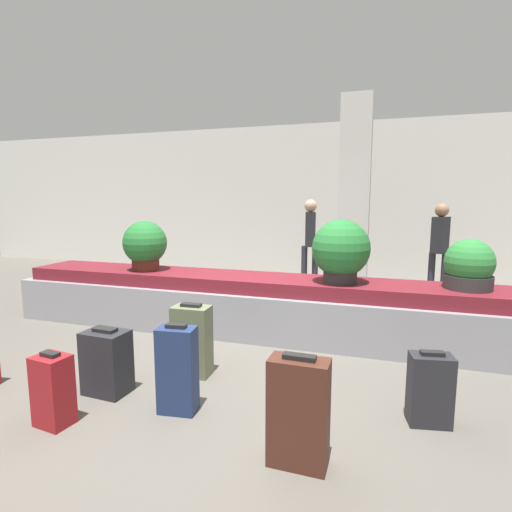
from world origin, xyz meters
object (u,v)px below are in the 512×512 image
at_px(pillar, 354,201).
at_px(suitcase_1, 107,362).
at_px(suitcase_0, 298,412).
at_px(potted_plant_2, 341,251).
at_px(traveler_0, 310,236).
at_px(traveler_1, 440,243).
at_px(potted_plant_1, 145,245).
at_px(suitcase_6, 53,390).
at_px(potted_plant_0, 469,267).
at_px(suitcase_3, 177,370).
at_px(suitcase_5, 430,389).
at_px(suitcase_4, 192,340).

xyz_separation_m(pillar, suitcase_1, (-1.73, -3.82, -1.33)).
xyz_separation_m(suitcase_0, potted_plant_2, (0.00, 2.24, 0.72)).
relative_size(traveler_0, traveler_1, 1.04).
bearing_deg(potted_plant_1, suitcase_6, -72.56).
relative_size(suitcase_6, potted_plant_0, 1.05).
height_order(suitcase_3, traveler_1, traveler_1).
distance_m(suitcase_5, potted_plant_1, 3.76).
relative_size(pillar, suitcase_3, 4.56).
bearing_deg(potted_plant_1, traveler_1, 34.44).
bearing_deg(suitcase_4, potted_plant_2, 43.64).
bearing_deg(potted_plant_2, suitcase_3, -118.24).
height_order(suitcase_4, potted_plant_1, potted_plant_1).
bearing_deg(suitcase_6, potted_plant_2, 59.61).
bearing_deg(potted_plant_2, suitcase_6, -127.46).
relative_size(pillar, suitcase_1, 5.61).
height_order(suitcase_5, potted_plant_0, potted_plant_0).
xyz_separation_m(suitcase_4, potted_plant_1, (-1.32, 1.30, 0.71)).
xyz_separation_m(suitcase_5, potted_plant_0, (0.49, 1.59, 0.67)).
distance_m(suitcase_0, traveler_1, 5.14).
distance_m(pillar, suitcase_1, 4.40).
xyz_separation_m(suitcase_0, traveler_0, (-0.82, 4.95, 0.62)).
height_order(suitcase_4, potted_plant_2, potted_plant_2).
xyz_separation_m(pillar, potted_plant_1, (-2.53, -1.98, -0.56)).
bearing_deg(suitcase_1, suitcase_4, 49.01).
relative_size(suitcase_4, potted_plant_0, 1.30).
xyz_separation_m(pillar, suitcase_6, (-1.78, -4.35, -1.34)).
bearing_deg(suitcase_0, potted_plant_1, 139.24).
bearing_deg(traveler_1, traveler_0, 118.97).
height_order(potted_plant_2, traveler_0, traveler_0).
bearing_deg(traveler_0, suitcase_6, 158.44).
xyz_separation_m(suitcase_5, potted_plant_1, (-3.35, 1.53, 0.77)).
xyz_separation_m(suitcase_3, suitcase_6, (-0.77, -0.44, -0.07)).
bearing_deg(suitcase_6, suitcase_5, 25.01).
relative_size(pillar, suitcase_5, 5.75).
bearing_deg(suitcase_0, suitcase_4, 142.41).
bearing_deg(suitcase_4, traveler_1, 54.58).
height_order(pillar, traveler_0, pillar).
distance_m(potted_plant_1, traveler_0, 3.19).
distance_m(suitcase_4, potted_plant_2, 1.90).
height_order(pillar, suitcase_3, pillar).
bearing_deg(potted_plant_1, traveler_0, 57.51).
bearing_deg(traveler_0, suitcase_0, 178.68).
relative_size(suitcase_3, traveler_1, 0.45).
height_order(potted_plant_0, potted_plant_1, potted_plant_1).
bearing_deg(traveler_0, suitcase_1, 157.85).
bearing_deg(suitcase_4, suitcase_1, -136.50).
xyz_separation_m(potted_plant_0, potted_plant_1, (-3.85, -0.06, 0.10)).
bearing_deg(potted_plant_2, potted_plant_1, 179.31).
bearing_deg(potted_plant_2, traveler_1, 63.51).
bearing_deg(suitcase_4, suitcase_6, -120.87).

